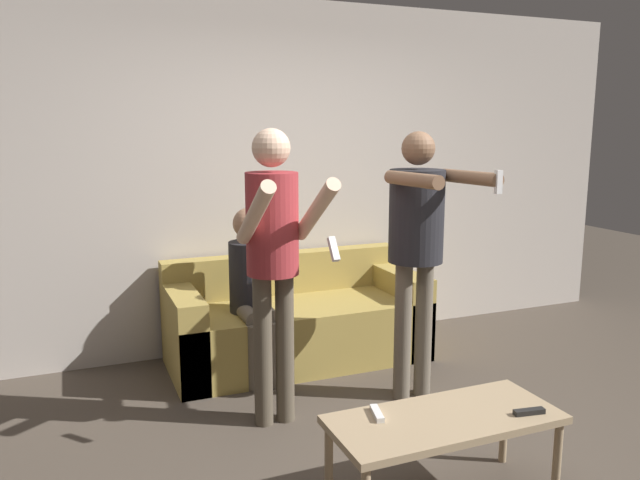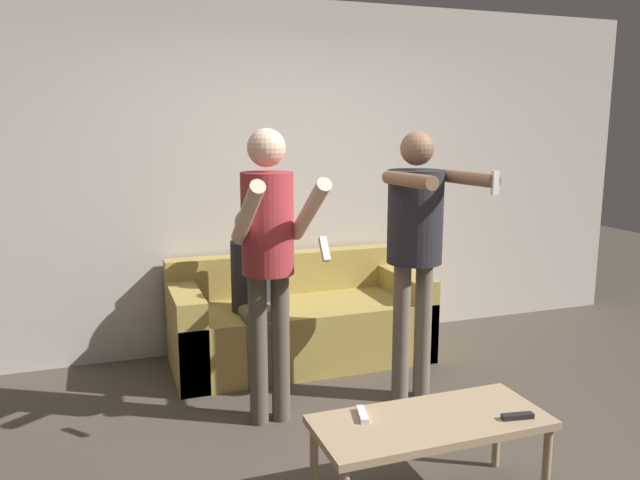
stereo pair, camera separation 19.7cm
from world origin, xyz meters
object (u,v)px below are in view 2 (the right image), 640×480
at_px(person_standing_right, 416,233).
at_px(couch, 299,323).
at_px(person_standing_left, 269,245).
at_px(remote_near, 518,416).
at_px(coffee_table, 431,428).
at_px(remote_far, 362,414).
at_px(person_seated, 254,284).

bearing_deg(person_standing_right, couch, 117.15).
distance_m(couch, person_standing_right, 1.32).
bearing_deg(person_standing_left, person_standing_right, 0.14).
bearing_deg(couch, remote_near, -80.01).
xyz_separation_m(coffee_table, remote_near, (0.37, -0.13, 0.06)).
relative_size(person_standing_right, remote_far, 11.15).
xyz_separation_m(person_standing_left, remote_near, (0.84, -1.19, -0.63)).
height_order(person_standing_left, person_seated, person_standing_left).
distance_m(person_standing_right, person_seated, 1.22).
xyz_separation_m(person_standing_right, remote_near, (-0.10, -1.19, -0.65)).
bearing_deg(remote_near, person_standing_right, 85.22).
bearing_deg(couch, person_seated, -157.20).
xyz_separation_m(remote_near, remote_far, (-0.66, 0.25, 0.00)).
bearing_deg(person_standing_left, person_seated, 83.53).
relative_size(person_standing_left, coffee_table, 1.61).
relative_size(person_standing_right, coffee_table, 1.59).
bearing_deg(person_standing_right, coffee_table, -113.88).
distance_m(person_standing_right, remote_far, 1.37).
xyz_separation_m(couch, remote_far, (-0.29, -1.86, 0.17)).
relative_size(person_seated, remote_far, 7.73).
bearing_deg(person_standing_right, person_standing_left, -179.86).
bearing_deg(person_standing_right, remote_far, -128.95).
height_order(couch, person_seated, person_seated).
relative_size(person_standing_right, remote_near, 11.18).
distance_m(person_standing_left, person_standing_right, 0.94).
distance_m(couch, coffee_table, 1.98).
bearing_deg(person_standing_left, couch, 62.93).
bearing_deg(person_seated, remote_near, -68.78).
relative_size(couch, remote_near, 12.33).
relative_size(person_seated, coffee_table, 1.10).
distance_m(person_standing_left, coffee_table, 1.35).
relative_size(couch, person_standing_left, 1.09).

